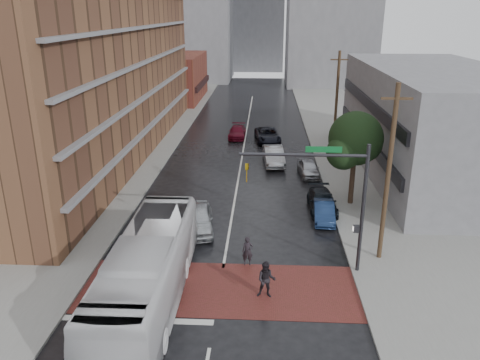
# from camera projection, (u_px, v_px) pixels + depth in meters

# --- Properties ---
(ground) EXTENTS (160.00, 160.00, 0.00)m
(ground) POSITION_uv_depth(u_px,v_px,m) (219.00, 294.00, 23.42)
(ground) COLOR black
(ground) RESTS_ON ground
(crosswalk) EXTENTS (14.00, 5.00, 0.02)m
(crosswalk) POSITION_uv_depth(u_px,v_px,m) (220.00, 288.00, 23.89)
(crosswalk) COLOR maroon
(crosswalk) RESTS_ON ground
(sidewalk_west) EXTENTS (9.00, 90.00, 0.15)m
(sidewalk_west) POSITION_uv_depth(u_px,v_px,m) (130.00, 150.00, 47.45)
(sidewalk_west) COLOR gray
(sidewalk_west) RESTS_ON ground
(sidewalk_east) EXTENTS (9.00, 90.00, 0.15)m
(sidewalk_east) POSITION_uv_depth(u_px,v_px,m) (359.00, 153.00, 46.27)
(sidewalk_east) COLOR gray
(sidewalk_east) RESTS_ON ground
(apartment_block) EXTENTS (10.00, 44.00, 28.00)m
(apartment_block) POSITION_uv_depth(u_px,v_px,m) (87.00, 3.00, 41.89)
(apartment_block) COLOR brown
(apartment_block) RESTS_ON ground
(storefront_west) EXTENTS (8.00, 16.00, 7.00)m
(storefront_west) POSITION_uv_depth(u_px,v_px,m) (176.00, 77.00, 73.53)
(storefront_west) COLOR brown
(storefront_west) RESTS_ON ground
(building_east) EXTENTS (11.00, 26.00, 9.00)m
(building_east) POSITION_uv_depth(u_px,v_px,m) (433.00, 121.00, 39.82)
(building_east) COLOR gray
(building_east) RESTS_ON ground
(distant_tower_center) EXTENTS (12.00, 10.00, 24.00)m
(distant_tower_center) POSITION_uv_depth(u_px,v_px,m) (258.00, 17.00, 108.50)
(distant_tower_center) COLOR gray
(distant_tower_center) RESTS_ON ground
(street_tree) EXTENTS (4.20, 4.10, 6.90)m
(street_tree) POSITION_uv_depth(u_px,v_px,m) (356.00, 142.00, 32.67)
(street_tree) COLOR #332319
(street_tree) RESTS_ON ground
(signal_mast) EXTENTS (6.50, 0.30, 7.20)m
(signal_mast) POSITION_uv_depth(u_px,v_px,m) (336.00, 190.00, 23.86)
(signal_mast) COLOR #2D2D33
(signal_mast) RESTS_ON ground
(utility_pole_near) EXTENTS (1.60, 0.26, 10.00)m
(utility_pole_near) POSITION_uv_depth(u_px,v_px,m) (388.00, 174.00, 24.97)
(utility_pole_near) COLOR #473321
(utility_pole_near) RESTS_ON ground
(utility_pole_far) EXTENTS (1.60, 0.26, 10.00)m
(utility_pole_far) POSITION_uv_depth(u_px,v_px,m) (336.00, 104.00, 43.75)
(utility_pole_far) COLOR #473321
(utility_pole_far) RESTS_ON ground
(transit_bus) EXTENTS (3.07, 12.67, 3.52)m
(transit_bus) POSITION_uv_depth(u_px,v_px,m) (148.00, 272.00, 22.05)
(transit_bus) COLOR silver
(transit_bus) RESTS_ON ground
(pedestrian_a) EXTENTS (0.63, 0.44, 1.67)m
(pedestrian_a) POSITION_uv_depth(u_px,v_px,m) (248.00, 251.00, 25.88)
(pedestrian_a) COLOR black
(pedestrian_a) RESTS_ON ground
(pedestrian_b) EXTENTS (0.98, 0.79, 1.91)m
(pedestrian_b) POSITION_uv_depth(u_px,v_px,m) (266.00, 280.00, 22.89)
(pedestrian_b) COLOR black
(pedestrian_b) RESTS_ON ground
(car_travel_a) EXTENTS (2.53, 4.89, 1.59)m
(car_travel_a) POSITION_uv_depth(u_px,v_px,m) (198.00, 219.00, 30.01)
(car_travel_a) COLOR #B8BDC1
(car_travel_a) RESTS_ON ground
(car_travel_b) EXTENTS (2.14, 5.06, 1.62)m
(car_travel_b) POSITION_uv_depth(u_px,v_px,m) (274.00, 156.00, 43.01)
(car_travel_b) COLOR #A5A7AC
(car_travel_b) RESTS_ON ground
(car_travel_c) EXTENTS (1.88, 4.45, 1.28)m
(car_travel_c) POSITION_uv_depth(u_px,v_px,m) (237.00, 132.00, 52.13)
(car_travel_c) COLOR maroon
(car_travel_c) RESTS_ON ground
(suv_travel) EXTENTS (3.10, 5.58, 1.48)m
(suv_travel) POSITION_uv_depth(u_px,v_px,m) (268.00, 135.00, 50.44)
(suv_travel) COLOR black
(suv_travel) RESTS_ON ground
(car_parked_near) EXTENTS (1.53, 3.88, 1.26)m
(car_parked_near) POSITION_uv_depth(u_px,v_px,m) (324.00, 212.00, 31.50)
(car_parked_near) COLOR #16284E
(car_parked_near) RESTS_ON ground
(car_parked_mid) EXTENTS (1.96, 4.59, 1.32)m
(car_parked_mid) POSITION_uv_depth(u_px,v_px,m) (322.00, 202.00, 33.05)
(car_parked_mid) COLOR black
(car_parked_mid) RESTS_ON ground
(car_parked_far) EXTENTS (1.99, 4.09, 1.34)m
(car_parked_far) POSITION_uv_depth(u_px,v_px,m) (309.00, 168.00, 40.03)
(car_parked_far) COLOR #A1A3A8
(car_parked_far) RESTS_ON ground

